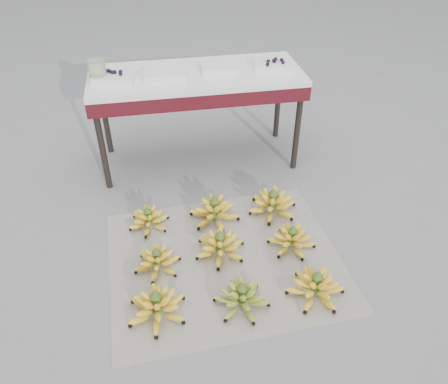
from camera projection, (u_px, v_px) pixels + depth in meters
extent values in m
plane|color=slate|center=(228.00, 256.00, 2.43)|extent=(60.00, 60.00, 0.00)
cube|color=white|center=(225.00, 260.00, 2.41)|extent=(1.30, 1.11, 0.01)
ellipsoid|color=yellow|center=(157.00, 309.00, 2.08)|extent=(0.35, 0.35, 0.09)
ellipsoid|color=yellow|center=(156.00, 304.00, 2.06)|extent=(0.25, 0.25, 0.06)
ellipsoid|color=yellow|center=(156.00, 299.00, 2.04)|extent=(0.16, 0.16, 0.05)
cylinder|color=#3F5B1D|center=(156.00, 304.00, 2.06)|extent=(0.05, 0.05, 0.12)
cone|color=#3F5B1D|center=(155.00, 293.00, 2.02)|extent=(0.06, 0.06, 0.04)
ellipsoid|color=olive|center=(242.00, 300.00, 2.13)|extent=(0.33, 0.33, 0.08)
ellipsoid|color=olive|center=(242.00, 295.00, 2.11)|extent=(0.23, 0.23, 0.06)
ellipsoid|color=olive|center=(242.00, 291.00, 2.09)|extent=(0.15, 0.15, 0.05)
cylinder|color=#3F5B1D|center=(242.00, 295.00, 2.11)|extent=(0.04, 0.04, 0.11)
cone|color=#3F5B1D|center=(242.00, 285.00, 2.07)|extent=(0.05, 0.05, 0.04)
ellipsoid|color=yellow|center=(315.00, 289.00, 2.18)|extent=(0.37, 0.37, 0.09)
ellipsoid|color=yellow|center=(316.00, 284.00, 2.16)|extent=(0.26, 0.26, 0.06)
ellipsoid|color=yellow|center=(317.00, 279.00, 2.14)|extent=(0.17, 0.17, 0.05)
cylinder|color=#3F5B1D|center=(316.00, 284.00, 2.16)|extent=(0.05, 0.05, 0.12)
cone|color=#3F5B1D|center=(318.00, 274.00, 2.11)|extent=(0.06, 0.06, 0.04)
ellipsoid|color=yellow|center=(158.00, 263.00, 2.33)|extent=(0.29, 0.29, 0.07)
ellipsoid|color=yellow|center=(157.00, 259.00, 2.31)|extent=(0.21, 0.21, 0.06)
ellipsoid|color=yellow|center=(157.00, 255.00, 2.29)|extent=(0.13, 0.13, 0.05)
cylinder|color=#3F5B1D|center=(157.00, 259.00, 2.31)|extent=(0.04, 0.04, 0.10)
cone|color=#3F5B1D|center=(156.00, 250.00, 2.27)|extent=(0.05, 0.05, 0.04)
ellipsoid|color=yellow|center=(220.00, 248.00, 2.41)|extent=(0.32, 0.32, 0.08)
ellipsoid|color=yellow|center=(220.00, 243.00, 2.39)|extent=(0.23, 0.23, 0.06)
ellipsoid|color=yellow|center=(220.00, 238.00, 2.37)|extent=(0.15, 0.15, 0.05)
cylinder|color=#3F5B1D|center=(220.00, 243.00, 2.39)|extent=(0.05, 0.05, 0.12)
cone|color=#3F5B1D|center=(220.00, 233.00, 2.35)|extent=(0.05, 0.05, 0.04)
ellipsoid|color=yellow|center=(291.00, 241.00, 2.46)|extent=(0.32, 0.32, 0.08)
ellipsoid|color=yellow|center=(292.00, 237.00, 2.44)|extent=(0.23, 0.23, 0.06)
ellipsoid|color=yellow|center=(293.00, 233.00, 2.42)|extent=(0.15, 0.15, 0.05)
cylinder|color=#3F5B1D|center=(292.00, 237.00, 2.44)|extent=(0.04, 0.04, 0.11)
cone|color=#3F5B1D|center=(293.00, 228.00, 2.40)|extent=(0.05, 0.05, 0.04)
ellipsoid|color=yellow|center=(149.00, 221.00, 2.60)|extent=(0.30, 0.30, 0.07)
ellipsoid|color=yellow|center=(149.00, 217.00, 2.58)|extent=(0.21, 0.21, 0.05)
ellipsoid|color=yellow|center=(148.00, 213.00, 2.57)|extent=(0.14, 0.14, 0.04)
cylinder|color=#3F5B1D|center=(149.00, 217.00, 2.58)|extent=(0.04, 0.04, 0.10)
cone|color=#3F5B1D|center=(147.00, 209.00, 2.55)|extent=(0.05, 0.05, 0.04)
ellipsoid|color=yellow|center=(214.00, 214.00, 2.65)|extent=(0.39, 0.39, 0.09)
ellipsoid|color=yellow|center=(214.00, 209.00, 2.62)|extent=(0.27, 0.27, 0.07)
ellipsoid|color=yellow|center=(214.00, 204.00, 2.60)|extent=(0.18, 0.18, 0.05)
cylinder|color=#3F5B1D|center=(214.00, 209.00, 2.62)|extent=(0.05, 0.05, 0.12)
cone|color=#3F5B1D|center=(214.00, 199.00, 2.58)|extent=(0.06, 0.06, 0.04)
ellipsoid|color=yellow|center=(272.00, 206.00, 2.70)|extent=(0.31, 0.31, 0.09)
ellipsoid|color=yellow|center=(273.00, 201.00, 2.68)|extent=(0.22, 0.22, 0.07)
ellipsoid|color=yellow|center=(273.00, 196.00, 2.66)|extent=(0.14, 0.14, 0.06)
cylinder|color=#3F5B1D|center=(273.00, 201.00, 2.68)|extent=(0.05, 0.05, 0.12)
cone|color=#3F5B1D|center=(274.00, 191.00, 2.63)|extent=(0.06, 0.06, 0.04)
cylinder|color=black|center=(102.00, 147.00, 2.76)|extent=(0.04, 0.04, 0.63)
cylinder|color=black|center=(297.00, 129.00, 2.95)|extent=(0.04, 0.04, 0.63)
cylinder|color=black|center=(104.00, 114.00, 3.12)|extent=(0.04, 0.04, 0.63)
cylinder|color=black|center=(278.00, 99.00, 3.31)|extent=(0.04, 0.04, 0.63)
cube|color=#490D14|center=(197.00, 85.00, 2.87)|extent=(1.38, 0.55, 0.09)
cube|color=white|center=(196.00, 75.00, 2.84)|extent=(1.38, 0.55, 0.04)
cube|color=silver|center=(115.00, 77.00, 2.71)|extent=(0.29, 0.24, 0.04)
sphere|color=black|center=(109.00, 71.00, 2.71)|extent=(0.02, 0.02, 0.02)
sphere|color=black|center=(115.00, 72.00, 2.70)|extent=(0.02, 0.02, 0.02)
sphere|color=black|center=(105.00, 71.00, 2.71)|extent=(0.02, 0.02, 0.02)
sphere|color=black|center=(112.00, 72.00, 2.69)|extent=(0.02, 0.02, 0.02)
sphere|color=black|center=(108.00, 71.00, 2.71)|extent=(0.02, 0.02, 0.02)
sphere|color=black|center=(114.00, 72.00, 2.69)|extent=(0.02, 0.02, 0.02)
sphere|color=black|center=(121.00, 72.00, 2.70)|extent=(0.02, 0.02, 0.02)
sphere|color=black|center=(120.00, 74.00, 2.67)|extent=(0.02, 0.02, 0.02)
sphere|color=black|center=(106.00, 71.00, 2.71)|extent=(0.02, 0.02, 0.02)
cube|color=silver|center=(165.00, 74.00, 2.75)|extent=(0.27, 0.21, 0.04)
cube|color=silver|center=(219.00, 68.00, 2.84)|extent=(0.24, 0.17, 0.04)
cube|color=silver|center=(274.00, 66.00, 2.87)|extent=(0.29, 0.24, 0.04)
sphere|color=black|center=(276.00, 59.00, 2.88)|extent=(0.02, 0.02, 0.02)
sphere|color=black|center=(283.00, 62.00, 2.83)|extent=(0.02, 0.02, 0.02)
sphere|color=black|center=(274.00, 60.00, 2.85)|extent=(0.02, 0.02, 0.02)
sphere|color=black|center=(268.00, 64.00, 2.80)|extent=(0.02, 0.02, 0.02)
sphere|color=black|center=(274.00, 61.00, 2.84)|extent=(0.02, 0.02, 0.02)
sphere|color=black|center=(268.00, 61.00, 2.84)|extent=(0.02, 0.02, 0.02)
sphere|color=black|center=(282.00, 60.00, 2.86)|extent=(0.02, 0.02, 0.02)
cylinder|color=beige|center=(97.00, 71.00, 2.67)|extent=(0.12, 0.12, 0.14)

